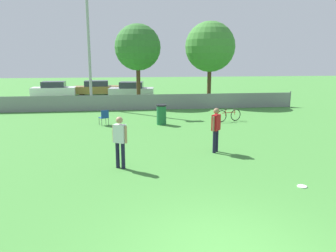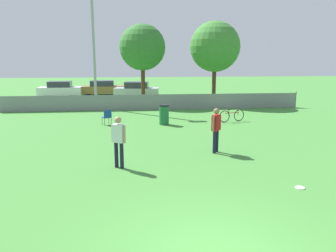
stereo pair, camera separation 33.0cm
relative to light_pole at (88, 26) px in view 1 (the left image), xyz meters
The scene contains 13 objects.
fence_backline 6.92m from the light_pole, 17.70° to the right, with size 21.65×0.07×1.21m.
light_pole is the anchor object (origin of this frame).
tree_near_pole 4.22m from the light_pole, 25.80° to the left, with size 3.62×3.62×6.30m.
tree_far_right 9.48m from the light_pole, ahead, with size 3.97×3.97×6.53m.
player_receiver_white 15.03m from the light_pole, 80.99° to the right, with size 0.48×0.39×1.76m.
player_defender_red 14.76m from the light_pole, 64.86° to the right, with size 0.42×0.44×1.76m.
frisbee_disc 18.95m from the light_pole, 65.65° to the right, with size 0.27×0.27×0.03m.
folding_chair_sideline 8.64m from the light_pole, 79.00° to the right, with size 0.58×0.59×0.86m.
bicycle_sideline 11.99m from the light_pole, 37.23° to the right, with size 1.63×0.60×0.74m.
trash_bin 9.74m from the light_pole, 56.93° to the right, with size 0.56×0.56×1.12m.
parked_car_white 10.51m from the light_pole, 117.90° to the left, with size 4.12×1.95×1.47m.
parked_car_tan 10.44m from the light_pole, 92.05° to the left, with size 4.54×1.98×1.45m.
parked_car_silver 8.61m from the light_pole, 63.00° to the left, with size 4.30×2.33×1.49m.
Camera 1 is at (-1.79, -5.38, 3.63)m, focal length 35.00 mm.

